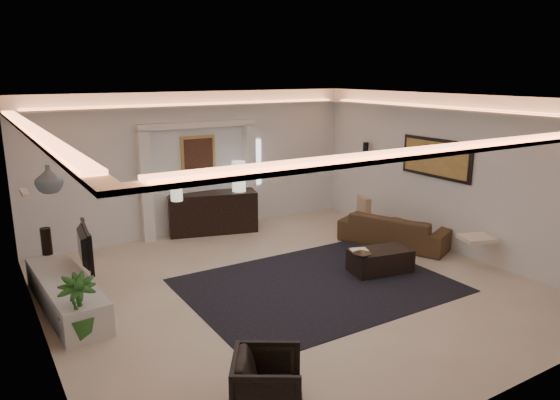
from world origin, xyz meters
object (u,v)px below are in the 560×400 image
console (213,214)px  armchair (268,384)px  coffee_table (380,260)px  sofa (394,230)px

console → armchair: bearing=-93.8°
armchair → coffee_table: bearing=-25.0°
sofa → coffee_table: 1.51m
console → coffee_table: 3.81m
coffee_table → armchair: 4.13m
coffee_table → armchair: armchair is taller
sofa → armchair: (-4.68, -3.13, 0.01)m
sofa → armchair: bearing=99.7°
coffee_table → armchair: (-3.49, -2.21, 0.11)m
sofa → console: bearing=21.5°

